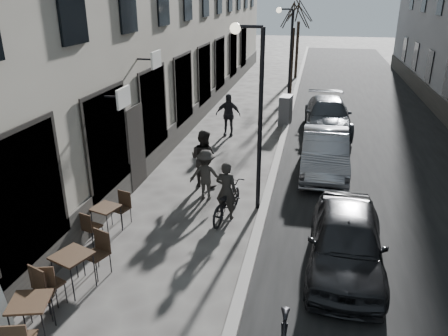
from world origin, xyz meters
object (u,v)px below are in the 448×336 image
at_px(bicycle, 226,201).
at_px(tree_far, 299,10).
at_px(pedestrian_near, 204,158).
at_px(car_far, 328,115).
at_px(bistro_set_a, 32,315).
at_px(pedestrian_far, 228,115).
at_px(bistro_set_c, 107,217).
at_px(car_mid, 325,152).
at_px(streetlamp_near, 254,100).
at_px(streetlamp_far, 288,47).
at_px(tree_near, 294,14).
at_px(pedestrian_mid, 206,175).
at_px(bistro_set_b, 74,268).
at_px(utility_cabinet, 286,110).
at_px(car_near, 346,241).

bearing_deg(bicycle, tree_far, -82.19).
height_order(pedestrian_near, car_far, pedestrian_near).
distance_m(bistro_set_a, pedestrian_far, 12.54).
xyz_separation_m(bistro_set_c, car_mid, (5.45, 5.36, 0.26)).
xyz_separation_m(streetlamp_near, pedestrian_near, (-1.73, 1.21, -2.23)).
distance_m(streetlamp_far, tree_near, 3.36).
xyz_separation_m(bistro_set_a, car_far, (5.23, 14.13, 0.21)).
bearing_deg(tree_near, pedestrian_mid, -95.82).
xyz_separation_m(tree_far, car_far, (2.10, -12.76, -3.97)).
relative_size(streetlamp_far, tree_near, 0.89).
relative_size(bistro_set_b, bistro_set_c, 1.12).
relative_size(pedestrian_near, pedestrian_mid, 1.20).
relative_size(streetlamp_far, utility_cabinet, 3.74).
height_order(streetlamp_near, bistro_set_b, streetlamp_near).
bearing_deg(utility_cabinet, car_mid, -66.31).
height_order(bistro_set_c, car_near, car_near).
xyz_separation_m(tree_near, car_mid, (1.95, -11.83, -3.95)).
bearing_deg(tree_near, bistro_set_b, -99.11).
bearing_deg(streetlamp_far, utility_cabinet, -85.17).
xyz_separation_m(bistro_set_b, car_far, (5.23, 12.71, 0.18)).
bearing_deg(bistro_set_c, tree_far, 97.56).
height_order(pedestrian_far, car_near, pedestrian_far).
bearing_deg(car_near, utility_cabinet, 103.19).
bearing_deg(bistro_set_a, pedestrian_far, 68.55).
xyz_separation_m(bicycle, pedestrian_near, (-1.14, 1.96, 0.43)).
height_order(tree_far, utility_cabinet, tree_far).
relative_size(tree_near, bicycle, 2.99).
distance_m(pedestrian_mid, car_mid, 4.48).
bearing_deg(streetlamp_far, pedestrian_far, -110.58).
relative_size(pedestrian_mid, car_mid, 0.35).
bearing_deg(tree_far, streetlamp_far, -90.46).
bearing_deg(streetlamp_near, pedestrian_mid, 167.70).
height_order(streetlamp_near, car_mid, streetlamp_near).
relative_size(streetlamp_far, pedestrian_mid, 3.30).
height_order(utility_cabinet, car_mid, car_mid).
distance_m(tree_near, car_far, 8.11).
xyz_separation_m(pedestrian_near, car_far, (3.91, 7.03, -0.23)).
xyz_separation_m(bistro_set_b, bistro_set_c, (-0.38, 2.27, -0.06)).
height_order(pedestrian_mid, car_mid, pedestrian_mid).
bearing_deg(bicycle, car_far, -97.58).
bearing_deg(car_near, pedestrian_near, 140.64).
bearing_deg(streetlamp_far, streetlamp_near, -90.00).
distance_m(streetlamp_near, car_near, 4.30).
height_order(streetlamp_far, bicycle, streetlamp_far).
relative_size(pedestrian_near, car_near, 0.46).
relative_size(streetlamp_near, car_near, 1.25).
bearing_deg(pedestrian_far, tree_near, 71.12).
relative_size(tree_near, bistro_set_b, 3.28).
xyz_separation_m(streetlamp_near, pedestrian_mid, (-1.42, 0.31, -2.39)).
bearing_deg(utility_cabinet, tree_far, 97.28).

